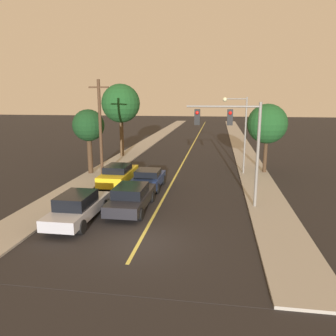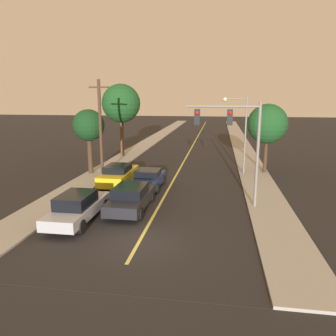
# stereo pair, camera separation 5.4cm
# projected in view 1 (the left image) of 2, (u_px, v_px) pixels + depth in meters

# --- Properties ---
(ground_plane) EXTENTS (200.00, 200.00, 0.00)m
(ground_plane) POSITION_uv_depth(u_px,v_px,m) (139.00, 243.00, 14.79)
(ground_plane) COLOR black
(road_surface) EXTENTS (10.54, 80.00, 0.01)m
(road_surface) POSITION_uv_depth(u_px,v_px,m) (195.00, 140.00, 49.57)
(road_surface) COLOR black
(road_surface) RESTS_ON ground
(sidewalk_left) EXTENTS (2.50, 80.00, 0.12)m
(sidewalk_left) POSITION_uv_depth(u_px,v_px,m) (153.00, 139.00, 50.52)
(sidewalk_left) COLOR #9E998E
(sidewalk_left) RESTS_ON ground
(sidewalk_right) EXTENTS (2.50, 80.00, 0.12)m
(sidewalk_right) POSITION_uv_depth(u_px,v_px,m) (239.00, 141.00, 48.60)
(sidewalk_right) COLOR #9E998E
(sidewalk_right) RESTS_ON ground
(car_near_lane_front) EXTENTS (2.03, 5.08, 1.49)m
(car_near_lane_front) POSITION_uv_depth(u_px,v_px,m) (131.00, 197.00, 18.99)
(car_near_lane_front) COLOR black
(car_near_lane_front) RESTS_ON ground
(car_near_lane_second) EXTENTS (2.01, 3.91, 1.39)m
(car_near_lane_second) POSITION_uv_depth(u_px,v_px,m) (148.00, 178.00, 23.55)
(car_near_lane_second) COLOR navy
(car_near_lane_second) RESTS_ON ground
(car_outer_lane_front) EXTENTS (1.92, 5.10, 1.56)m
(car_outer_lane_front) POSITION_uv_depth(u_px,v_px,m) (78.00, 207.00, 17.20)
(car_outer_lane_front) COLOR #A5A8B2
(car_outer_lane_front) RESTS_ON ground
(car_outer_lane_second) EXTENTS (1.97, 4.79, 1.59)m
(car_outer_lane_second) POSITION_uv_depth(u_px,v_px,m) (118.00, 175.00, 24.16)
(car_outer_lane_second) COLOR gold
(car_outer_lane_second) RESTS_ON ground
(traffic_signal_mast) EXTENTS (4.22, 0.42, 6.07)m
(traffic_signal_mast) POSITION_uv_depth(u_px,v_px,m) (235.00, 133.00, 18.72)
(traffic_signal_mast) COLOR slate
(traffic_signal_mast) RESTS_ON ground
(streetlamp_right) EXTENTS (2.02, 0.36, 6.34)m
(streetlamp_right) POSITION_uv_depth(u_px,v_px,m) (239.00, 124.00, 27.04)
(streetlamp_right) COLOR slate
(streetlamp_right) RESTS_ON ground
(utility_pole_left) EXTENTS (1.60, 0.24, 7.68)m
(utility_pole_left) POSITION_uv_depth(u_px,v_px,m) (100.00, 127.00, 25.94)
(utility_pole_left) COLOR #422D1E
(utility_pole_left) RESTS_ON ground
(tree_left_near) EXTENTS (2.63, 2.63, 5.36)m
(tree_left_near) POSITION_uv_depth(u_px,v_px,m) (88.00, 126.00, 27.08)
(tree_left_near) COLOR #3D2B1C
(tree_left_near) RESTS_ON ground
(tree_left_far) EXTENTS (4.11, 4.11, 7.73)m
(tree_left_far) POSITION_uv_depth(u_px,v_px,m) (121.00, 104.00, 35.02)
(tree_left_far) COLOR #4C3823
(tree_left_far) RESTS_ON ground
(tree_right_near) EXTENTS (3.32, 3.32, 5.81)m
(tree_right_near) POSITION_uv_depth(u_px,v_px,m) (267.00, 124.00, 27.38)
(tree_right_near) COLOR #3D2B1C
(tree_right_near) RESTS_ON ground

